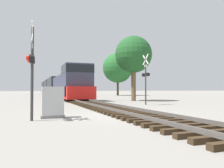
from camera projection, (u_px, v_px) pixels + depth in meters
ground_plane at (129, 114)px, 11.55m from camera, size 400.00×400.00×0.00m
rail_track_bed at (129, 112)px, 11.56m from camera, size 2.60×160.00×0.31m
freight_train at (54, 87)px, 49.36m from camera, size 3.07×58.64×4.13m
crossing_signal_near at (31, 63)px, 9.23m from camera, size 0.37×1.01×4.16m
crossing_signal_far at (146, 76)px, 18.81m from camera, size 0.34×1.00×4.37m
relay_cabinet at (53, 102)px, 10.17m from camera, size 1.08×0.56×1.45m
tree_far_right at (133, 55)px, 25.52m from camera, size 4.32×4.32×7.59m
tree_mid_background at (118, 68)px, 48.66m from camera, size 6.72×6.72×9.54m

